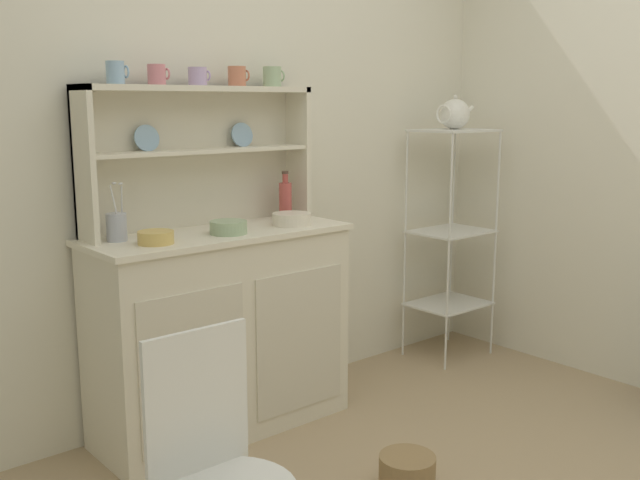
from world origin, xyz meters
The scene contains 17 objects.
wall_back centered at (0.00, 1.62, 1.25)m, with size 3.84×0.05×2.50m, color silver.
hutch_cabinet centered at (-0.26, 1.37, 0.46)m, with size 1.14×0.45×0.89m.
hutch_shelf_unit centered at (-0.26, 1.53, 1.25)m, with size 1.07×0.18×0.61m.
bakers_rack centered at (1.25, 1.35, 0.77)m, with size 0.42×0.33×1.28m.
wire_chair centered at (-0.97, 0.28, 0.52)m, with size 0.36×0.36×0.85m.
floor_basket centered at (-0.04, 0.47, 0.07)m, with size 0.21×0.21×0.14m, color #93754C.
cup_sky_0 centered at (-0.63, 1.49, 1.54)m, with size 0.08×0.07×0.09m.
cup_rose_1 centered at (-0.45, 1.49, 1.53)m, with size 0.09×0.07×0.08m.
cup_lilac_2 centered at (-0.26, 1.49, 1.53)m, with size 0.09×0.08×0.08m.
cup_terracotta_3 centered at (-0.06, 1.49, 1.54)m, with size 0.09×0.08×0.09m.
cup_sage_4 centered at (0.13, 1.49, 1.54)m, with size 0.10×0.08×0.09m.
bowl_mixing_large centered at (-0.59, 1.29, 0.91)m, with size 0.14×0.14×0.05m, color #DBB760.
bowl_floral_medium centered at (-0.26, 1.29, 0.91)m, with size 0.15×0.15×0.05m, color #9EB78E.
bowl_cream_small centered at (0.08, 1.29, 0.91)m, with size 0.17×0.17×0.05m, color silver.
jam_bottle centered at (0.17, 1.45, 0.98)m, with size 0.06×0.06×0.22m.
utensil_jar centered at (-0.68, 1.45, 0.95)m, with size 0.08×0.08×0.24m.
porcelain_teapot centered at (1.25, 1.35, 1.36)m, with size 0.25×0.16×0.18m.
Camera 1 is at (-1.89, -1.21, 1.43)m, focal length 40.81 mm.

